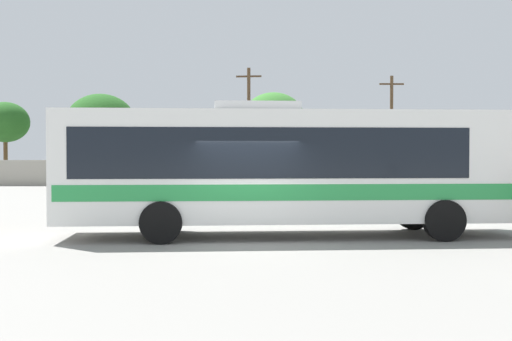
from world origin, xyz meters
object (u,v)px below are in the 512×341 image
(parked_car_rightmost_black, at_px, (404,176))
(roadside_tree_midright, at_px, (283,129))
(roadside_tree_left, at_px, (6,122))
(parked_car_second_silver, at_px, (218,176))
(roadside_tree_midleft, at_px, (102,124))
(utility_pole_far, at_px, (250,124))
(coach_bus_white_green, at_px, (286,165))
(parked_car_leftmost_grey, at_px, (117,176))
(roadside_tree_right, at_px, (275,119))
(parked_car_third_maroon, at_px, (304,176))
(utility_pole_near, at_px, (393,127))

(parked_car_rightmost_black, distance_m, roadside_tree_midright, 12.09)
(parked_car_rightmost_black, distance_m, roadside_tree_left, 30.54)
(parked_car_second_silver, distance_m, parked_car_rightmost_black, 11.69)
(parked_car_rightmost_black, relative_size, roadside_tree_midleft, 0.62)
(parked_car_rightmost_black, bearing_deg, roadside_tree_left, 161.62)
(parked_car_rightmost_black, height_order, utility_pole_far, utility_pole_far)
(coach_bus_white_green, height_order, utility_pole_far, utility_pole_far)
(parked_car_rightmost_black, distance_m, roadside_tree_midleft, 23.22)
(coach_bus_white_green, height_order, parked_car_second_silver, coach_bus_white_green)
(parked_car_leftmost_grey, distance_m, roadside_tree_left, 14.47)
(coach_bus_white_green, distance_m, roadside_tree_right, 33.19)
(parked_car_leftmost_grey, distance_m, roadside_tree_right, 14.81)
(parked_car_leftmost_grey, xyz_separation_m, roadside_tree_left, (-10.61, 9.07, 3.84))
(parked_car_third_maroon, bearing_deg, utility_pole_far, 123.87)
(parked_car_third_maroon, xyz_separation_m, utility_pole_near, (7.03, 6.88, 3.37))
(coach_bus_white_green, relative_size, roadside_tree_midright, 1.99)
(utility_pole_far, bearing_deg, parked_car_third_maroon, -56.13)
(parked_car_third_maroon, bearing_deg, coach_bus_white_green, -95.42)
(utility_pole_far, height_order, roadside_tree_midleft, utility_pole_far)
(utility_pole_near, bearing_deg, utility_pole_far, -170.55)
(coach_bus_white_green, relative_size, roadside_tree_left, 1.96)
(roadside_tree_left, distance_m, roadside_tree_right, 20.92)
(parked_car_second_silver, xyz_separation_m, roadside_tree_left, (-17.07, 9.30, 3.83))
(parked_car_third_maroon, height_order, roadside_tree_right, roadside_tree_right)
(utility_pole_far, xyz_separation_m, roadside_tree_right, (1.89, 5.17, 0.60))
(parked_car_second_silver, bearing_deg, roadside_tree_right, 69.09)
(parked_car_third_maroon, height_order, utility_pole_far, utility_pole_far)
(roadside_tree_left, xyz_separation_m, roadside_tree_midleft, (7.62, -0.69, -0.13))
(roadside_tree_midleft, bearing_deg, parked_car_leftmost_grey, -70.37)
(utility_pole_near, bearing_deg, roadside_tree_midleft, 174.77)
(parked_car_third_maroon, xyz_separation_m, parked_car_rightmost_black, (6.30, 0.01, 0.01))
(coach_bus_white_green, bearing_deg, roadside_tree_right, 88.95)
(parked_car_second_silver, bearing_deg, parked_car_third_maroon, -2.80)
(parked_car_second_silver, distance_m, utility_pole_far, 6.31)
(coach_bus_white_green, relative_size, parked_car_rightmost_black, 2.92)
(parked_car_leftmost_grey, relative_size, utility_pole_near, 0.55)
(roadside_tree_left, relative_size, roadside_tree_right, 0.89)
(coach_bus_white_green, xyz_separation_m, parked_car_rightmost_black, (8.45, 22.75, -1.11))
(parked_car_second_silver, relative_size, utility_pole_far, 0.53)
(parked_car_second_silver, height_order, roadside_tree_midleft, roadside_tree_midleft)
(utility_pole_far, bearing_deg, roadside_tree_right, 69.90)
(parked_car_third_maroon, height_order, roadside_tree_midright, roadside_tree_midright)
(coach_bus_white_green, distance_m, roadside_tree_midright, 31.98)
(roadside_tree_midright, bearing_deg, parked_car_second_silver, -116.76)
(parked_car_second_silver, xyz_separation_m, roadside_tree_midleft, (-9.45, 8.62, 3.70))
(parked_car_third_maroon, distance_m, roadside_tree_midleft, 17.69)
(parked_car_rightmost_black, height_order, roadside_tree_midright, roadside_tree_midright)
(parked_car_third_maroon, bearing_deg, parked_car_rightmost_black, 0.09)
(utility_pole_near, xyz_separation_m, utility_pole_far, (-10.48, -1.75, 0.18))
(utility_pole_near, height_order, roadside_tree_midright, utility_pole_near)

